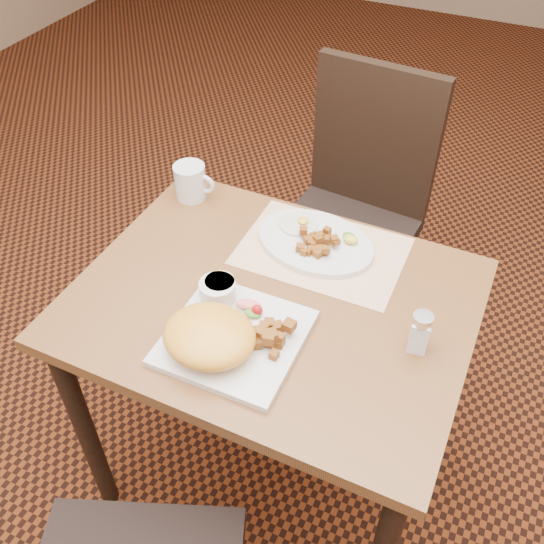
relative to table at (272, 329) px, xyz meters
The scene contains 15 objects.
ground 0.64m from the table, ahead, with size 8.00×8.00×0.00m, color black.
table is the anchor object (origin of this frame).
chair_far 0.71m from the table, 91.91° to the left, with size 0.45×0.46×0.97m.
placemat 0.23m from the table, 77.28° to the left, with size 0.40×0.28×0.00m, color white.
plate_square 0.19m from the table, 97.43° to the right, with size 0.28×0.28×0.02m, color silver.
plate_oval 0.24m from the table, 84.53° to the left, with size 0.30×0.23×0.02m, color silver, non-canonical shape.
hollandaise_mound 0.26m from the table, 104.50° to the right, with size 0.20×0.18×0.07m.
ramekin 0.19m from the table, 148.16° to the right, with size 0.08×0.09×0.05m.
garnish_sq 0.15m from the table, 104.45° to the right, with size 0.07×0.05×0.03m.
fried_egg 0.29m from the table, 99.37° to the left, with size 0.10×0.10×0.02m.
garnish_ov 0.30m from the table, 67.73° to the left, with size 0.05×0.05×0.02m.
salt_shaker 0.37m from the table, ahead, with size 0.05×0.05×0.10m.
coffee_mug 0.48m from the table, 144.36° to the left, with size 0.12×0.09×0.10m.
home_fries_sq 0.20m from the table, 66.00° to the right, with size 0.08×0.10×0.04m.
home_fries_ov 0.24m from the table, 79.46° to the left, with size 0.11×0.11×0.03m.
Camera 1 is at (0.41, -0.88, 1.75)m, focal length 40.00 mm.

